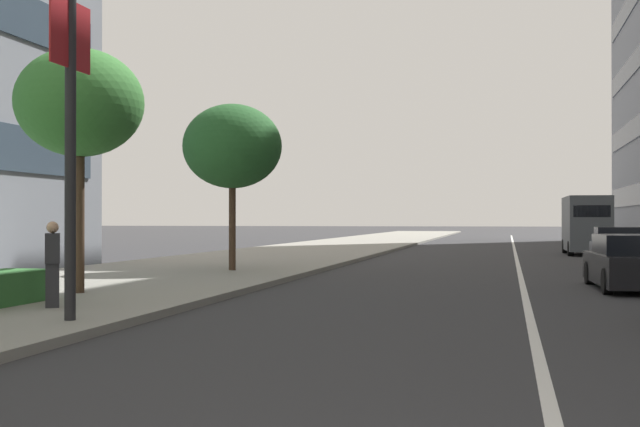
{
  "coord_description": "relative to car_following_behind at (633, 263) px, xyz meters",
  "views": [
    {
      "loc": [
        -3.19,
        0.39,
        1.77
      ],
      "look_at": [
        14.47,
        4.33,
        1.89
      ],
      "focal_mm": 47.27,
      "sensor_mm": 36.0,
      "label": 1
    }
  ],
  "objects": [
    {
      "name": "street_tree_by_lamp_post",
      "position": [
        -5.35,
        12.27,
        3.66
      ],
      "size": [
        2.81,
        2.81,
        5.38
      ],
      "color": "#473323",
      "rests_on": "sidewalk_right_plaza"
    },
    {
      "name": "car_following_behind",
      "position": [
        0.0,
        0.0,
        0.0
      ],
      "size": [
        4.74,
        2.05,
        1.38
      ],
      "rotation": [
        0.0,
        0.0,
        0.04
      ],
      "color": "black",
      "rests_on": "ground"
    },
    {
      "name": "street_lamp_with_banners",
      "position": [
        -9.96,
        9.6,
        4.4
      ],
      "size": [
        1.26,
        2.35,
        8.2
      ],
      "color": "#232326",
      "rests_on": "sidewalk_right_plaza"
    },
    {
      "name": "street_tree_far_plaza",
      "position": [
        3.18,
        11.6,
        3.41
      ],
      "size": [
        3.15,
        3.15,
        5.27
      ],
      "color": "#473323",
      "rests_on": "sidewalk_right_plaza"
    },
    {
      "name": "pedestrian_on_plaza",
      "position": [
        -8.23,
        11.24,
        0.28
      ],
      "size": [
        0.48,
        0.42,
        1.58
      ],
      "rotation": [
        0.0,
        0.0,
        5.22
      ],
      "color": "#2D2D33",
      "rests_on": "sidewalk_right_plaza"
    },
    {
      "name": "lane_centre_stripe",
      "position": [
        15.93,
        2.68,
        -0.66
      ],
      "size": [
        110.0,
        0.16,
        0.01
      ],
      "primitive_type": "cube",
      "color": "silver",
      "rests_on": "ground"
    },
    {
      "name": "sidewalk_right_plaza",
      "position": [
        10.93,
        13.31,
        -0.59
      ],
      "size": [
        160.0,
        8.41,
        0.15
      ],
      "primitive_type": "cube",
      "color": "gray",
      "rests_on": "ground"
    },
    {
      "name": "delivery_van_ahead",
      "position": [
        21.29,
        -0.74,
        0.87
      ],
      "size": [
        5.27,
        2.09,
        2.88
      ],
      "rotation": [
        0.0,
        0.0,
        0.01
      ],
      "color": "#4C5156",
      "rests_on": "ground"
    },
    {
      "name": "car_lead_in_lane",
      "position": [
        8.61,
        -0.77,
        0.02
      ],
      "size": [
        4.34,
        1.93,
        1.49
      ],
      "rotation": [
        0.0,
        0.0,
        -0.03
      ],
      "color": "#4C515B",
      "rests_on": "ground"
    }
  ]
}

